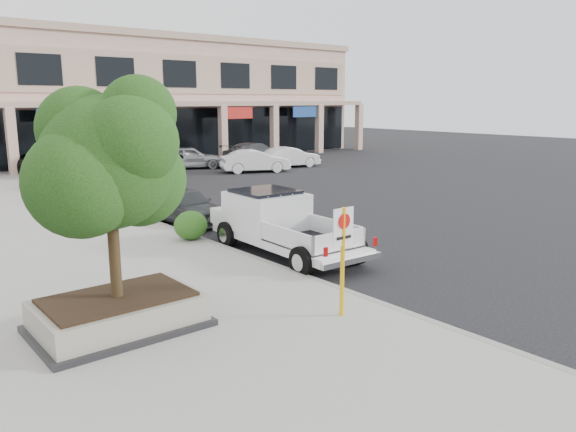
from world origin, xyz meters
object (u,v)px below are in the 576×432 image
at_px(lot_car_c, 254,154).
at_px(curb_car_c, 100,175).
at_px(no_parking_sign, 343,247).
at_px(pickup_truck, 287,225).
at_px(lot_car_f, 289,157).
at_px(lot_car_a, 131,172).
at_px(lot_car_d, 148,157).
at_px(planter, 118,313).
at_px(planter_tree, 112,162).
at_px(curb_car_b, 127,188).
at_px(lot_car_b, 255,161).
at_px(curb_car_d, 47,165).
at_px(curb_car_a, 185,205).
at_px(lot_car_e, 190,157).

bearing_deg(lot_car_c, curb_car_c, 92.06).
bearing_deg(curb_car_c, no_parking_sign, -89.44).
height_order(no_parking_sign, pickup_truck, no_parking_sign).
bearing_deg(lot_car_f, lot_car_a, 105.81).
bearing_deg(lot_car_d, curb_car_c, 159.06).
distance_m(planter, lot_car_f, 28.63).
relative_size(planter, planter_tree, 0.80).
relative_size(curb_car_b, lot_car_d, 0.77).
relative_size(planter, no_parking_sign, 1.39).
bearing_deg(planter_tree, curb_car_b, 65.86).
bearing_deg(planter, curb_car_c, 69.83).
bearing_deg(no_parking_sign, lot_car_d, 72.28).
relative_size(lot_car_b, lot_car_f, 1.03).
distance_m(lot_car_a, lot_car_f, 12.10).
xyz_separation_m(curb_car_c, lot_car_c, (13.10, 4.75, -0.02)).
bearing_deg(lot_car_c, lot_car_f, -174.88).
relative_size(no_parking_sign, lot_car_b, 0.52).
relative_size(curb_car_b, lot_car_a, 1.08).
bearing_deg(lot_car_f, curb_car_d, 80.87).
height_order(lot_car_b, lot_car_c, lot_car_c).
relative_size(pickup_truck, lot_car_a, 1.38).
bearing_deg(curb_car_a, pickup_truck, -92.35).
relative_size(no_parking_sign, lot_car_e, 0.52).
height_order(curb_car_a, curb_car_b, curb_car_b).
bearing_deg(lot_car_e, lot_car_f, -97.52).
xyz_separation_m(lot_car_c, lot_car_f, (1.10, -2.59, -0.11)).
bearing_deg(planter_tree, lot_car_a, 65.38).
bearing_deg(curb_car_d, lot_car_e, -16.76).
bearing_deg(curb_car_a, lot_car_f, 34.56).
distance_m(lot_car_b, lot_car_d, 7.45).
distance_m(curb_car_c, lot_car_f, 14.37).
bearing_deg(lot_car_a, curb_car_c, 138.12).
xyz_separation_m(planter, curb_car_d, (6.11, 25.04, 0.29)).
bearing_deg(lot_car_c, planter, 120.95).
height_order(curb_car_d, lot_car_b, curb_car_d).
height_order(lot_car_d, lot_car_f, lot_car_d).
xyz_separation_m(pickup_truck, lot_car_e, (8.64, 20.96, -0.17)).
xyz_separation_m(no_parking_sign, lot_car_e, (11.05, 25.72, -0.87)).
bearing_deg(lot_car_f, lot_car_c, 33.64).
height_order(curb_car_a, lot_car_d, lot_car_d).
relative_size(pickup_truck, lot_car_e, 1.32).
distance_m(lot_car_b, lot_car_f, 3.52).
distance_m(curb_car_c, lot_car_a, 2.41).
xyz_separation_m(planter, curb_car_b, (6.05, 13.36, 0.28)).
xyz_separation_m(pickup_truck, curb_car_b, (-0.24, 10.88, -0.17)).
relative_size(lot_car_a, lot_car_f, 1.00).
distance_m(pickup_truck, curb_car_b, 10.88).
relative_size(planter, curb_car_b, 0.70).
relative_size(curb_car_c, lot_car_f, 1.35).
height_order(planter_tree, curb_car_d, planter_tree).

